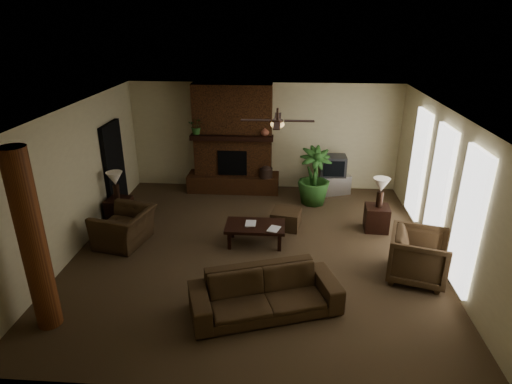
# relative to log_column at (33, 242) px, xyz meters

# --- Properties ---
(room_shell) EXTENTS (7.00, 7.00, 7.00)m
(room_shell) POSITION_rel_log_column_xyz_m (2.95, 2.40, 0.00)
(room_shell) COLOR #4E3B27
(room_shell) RESTS_ON ground
(fireplace) EXTENTS (2.40, 0.70, 2.80)m
(fireplace) POSITION_rel_log_column_xyz_m (2.15, 5.62, -0.24)
(fireplace) COLOR #542E16
(fireplace) RESTS_ON ground
(windows) EXTENTS (0.08, 3.65, 2.35)m
(windows) POSITION_rel_log_column_xyz_m (6.40, 2.60, -0.05)
(windows) COLOR white
(windows) RESTS_ON ground
(log_column) EXTENTS (0.36, 0.36, 2.80)m
(log_column) POSITION_rel_log_column_xyz_m (0.00, 0.00, 0.00)
(log_column) COLOR brown
(log_column) RESTS_ON ground
(doorway) EXTENTS (0.10, 1.00, 2.10)m
(doorway) POSITION_rel_log_column_xyz_m (-0.49, 4.20, -0.35)
(doorway) COLOR black
(doorway) RESTS_ON ground
(ceiling_fan) EXTENTS (1.35, 1.35, 0.37)m
(ceiling_fan) POSITION_rel_log_column_xyz_m (3.35, 2.70, 1.13)
(ceiling_fan) COLOR #321F16
(ceiling_fan) RESTS_ON ceiling
(sofa) EXTENTS (2.42, 1.37, 0.91)m
(sofa) POSITION_rel_log_column_xyz_m (3.25, 0.53, -0.95)
(sofa) COLOR #3F2D1B
(sofa) RESTS_ON ground
(armchair_left) EXTENTS (0.94, 1.24, 0.97)m
(armchair_left) POSITION_rel_log_column_xyz_m (0.28, 2.53, -0.92)
(armchair_left) COLOR #3F2D1B
(armchair_left) RESTS_ON ground
(armchair_right) EXTENTS (1.12, 1.17, 0.98)m
(armchair_right) POSITION_rel_log_column_xyz_m (5.89, 1.63, -0.91)
(armchair_right) COLOR #3F2D1B
(armchair_right) RESTS_ON ground
(coffee_table) EXTENTS (1.20, 0.70, 0.43)m
(coffee_table) POSITION_rel_log_column_xyz_m (2.94, 2.68, -1.03)
(coffee_table) COLOR black
(coffee_table) RESTS_ON ground
(ottoman) EXTENTS (0.70, 0.70, 0.40)m
(ottoman) POSITION_rel_log_column_xyz_m (3.56, 3.48, -1.20)
(ottoman) COLOR #3F2D1B
(ottoman) RESTS_ON ground
(tv_stand) EXTENTS (0.97, 0.76, 0.50)m
(tv_stand) POSITION_rel_log_column_xyz_m (4.77, 5.55, -1.15)
(tv_stand) COLOR silver
(tv_stand) RESTS_ON ground
(tv) EXTENTS (0.66, 0.54, 0.52)m
(tv) POSITION_rel_log_column_xyz_m (4.75, 5.54, -0.64)
(tv) COLOR #333335
(tv) RESTS_ON tv_stand
(floor_vase) EXTENTS (0.34, 0.34, 0.77)m
(floor_vase) POSITION_rel_log_column_xyz_m (3.02, 5.39, -0.97)
(floor_vase) COLOR #32221C
(floor_vase) RESTS_ON ground
(floor_plant) EXTENTS (1.16, 1.59, 0.80)m
(floor_plant) POSITION_rel_log_column_xyz_m (4.23, 4.84, -1.00)
(floor_plant) COLOR #2C5823
(floor_plant) RESTS_ON ground
(side_table_left) EXTENTS (0.55, 0.55, 0.55)m
(side_table_left) POSITION_rel_log_column_xyz_m (-0.20, 3.50, -1.12)
(side_table_left) COLOR black
(side_table_left) RESTS_ON ground
(lamp_left) EXTENTS (0.42, 0.42, 0.65)m
(lamp_left) POSITION_rel_log_column_xyz_m (-0.20, 3.47, -0.40)
(lamp_left) COLOR #321F16
(lamp_left) RESTS_ON side_table_left
(side_table_right) EXTENTS (0.53, 0.53, 0.55)m
(side_table_right) POSITION_rel_log_column_xyz_m (5.53, 3.49, -1.12)
(side_table_right) COLOR black
(side_table_right) RESTS_ON ground
(lamp_right) EXTENTS (0.43, 0.43, 0.65)m
(lamp_right) POSITION_rel_log_column_xyz_m (5.55, 3.49, -0.40)
(lamp_right) COLOR #321F16
(lamp_right) RESTS_ON side_table_right
(mantel_plant) EXTENTS (0.45, 0.49, 0.33)m
(mantel_plant) POSITION_rel_log_column_xyz_m (1.26, 5.42, 0.32)
(mantel_plant) COLOR #2C5823
(mantel_plant) RESTS_ON fireplace
(mantel_vase) EXTENTS (0.28, 0.29, 0.22)m
(mantel_vase) POSITION_rel_log_column_xyz_m (2.99, 5.42, 0.27)
(mantel_vase) COLOR #99533D
(mantel_vase) RESTS_ON fireplace
(book_a) EXTENTS (0.22, 0.03, 0.29)m
(book_a) POSITION_rel_log_column_xyz_m (2.74, 2.70, -0.83)
(book_a) COLOR #999999
(book_a) RESTS_ON coffee_table
(book_b) EXTENTS (0.21, 0.09, 0.29)m
(book_b) POSITION_rel_log_column_xyz_m (3.23, 2.53, -0.82)
(book_b) COLOR #999999
(book_b) RESTS_ON coffee_table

